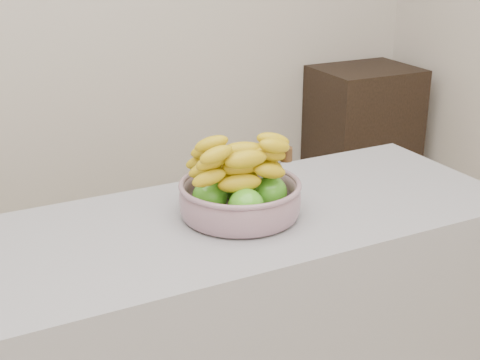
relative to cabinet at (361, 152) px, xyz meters
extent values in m
cube|color=black|center=(0.00, 0.00, 0.00)|extent=(0.52, 0.42, 0.92)
cylinder|color=#97A0B5|center=(-1.41, -1.30, 0.45)|extent=(0.27, 0.27, 0.01)
torus|color=#97A0B5|center=(-1.41, -1.30, 0.53)|extent=(0.32, 0.32, 0.01)
sphere|color=#44A31C|center=(-1.43, -1.38, 0.50)|extent=(0.09, 0.09, 0.09)
sphere|color=#44A31C|center=(-1.33, -1.32, 0.50)|extent=(0.09, 0.09, 0.09)
sphere|color=#44A31C|center=(-1.38, -1.23, 0.50)|extent=(0.09, 0.09, 0.09)
sphere|color=#44A31C|center=(-1.48, -1.28, 0.50)|extent=(0.09, 0.09, 0.09)
ellipsoid|color=yellow|center=(-1.43, -1.35, 0.55)|extent=(0.21, 0.08, 0.05)
ellipsoid|color=yellow|center=(-1.42, -1.30, 0.55)|extent=(0.21, 0.10, 0.05)
ellipsoid|color=yellow|center=(-1.40, -1.25, 0.55)|extent=(0.20, 0.12, 0.05)
ellipsoid|color=yellow|center=(-1.41, -1.33, 0.59)|extent=(0.21, 0.06, 0.05)
ellipsoid|color=yellow|center=(-1.40, -1.28, 0.59)|extent=(0.20, 0.13, 0.05)
ellipsoid|color=yellow|center=(-1.40, -1.30, 0.62)|extent=(0.21, 0.10, 0.05)
ellipsoid|color=yellow|center=(-1.42, -1.36, 0.62)|extent=(0.20, 0.05, 0.05)
cylinder|color=#462C16|center=(-1.29, -1.34, 0.60)|extent=(0.03, 0.03, 0.04)
camera|label=1|loc=(-2.14, -2.74, 1.17)|focal=50.00mm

